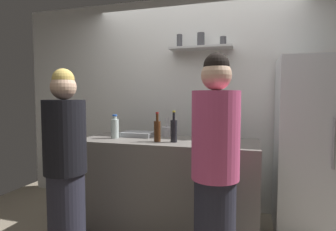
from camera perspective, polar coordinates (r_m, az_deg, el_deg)
name	(u,v)px	position (r m, az deg, el deg)	size (l,w,h in m)	color
back_wall_assembly	(195,103)	(3.48, 5.52, 2.66)	(4.80, 0.32, 2.60)	white
refrigerator	(307,146)	(3.10, 26.74, -5.73)	(0.57, 0.64, 1.76)	silver
counter	(168,185)	(2.93, 0.00, -14.16)	(1.80, 0.69, 0.94)	#66605B
baking_pan	(138,134)	(3.08, -6.25, -3.86)	(0.34, 0.24, 0.05)	gray
utensil_holder	(167,131)	(3.06, -0.29, -3.32)	(0.11, 0.11, 0.22)	#B2B2B7
wine_bottle_pale_glass	(201,127)	(2.85, 6.80, -2.44)	(0.06, 0.06, 0.33)	#B2BFB2
wine_bottle_amber_glass	(157,130)	(2.71, -2.24, -3.09)	(0.07, 0.07, 0.29)	#472814
wine_bottle_dark_glass	(174,130)	(2.67, 1.21, -3.04)	(0.06, 0.06, 0.31)	black
water_bottle_plastic	(115,128)	(2.98, -10.93, -2.52)	(0.08, 0.08, 0.25)	silver
person_pink_top	(215,173)	(2.04, 9.74, -11.65)	(0.34, 0.34, 1.68)	#262633
person_blonde	(66,169)	(2.44, -20.44, -10.33)	(0.34, 0.34, 1.61)	#262633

